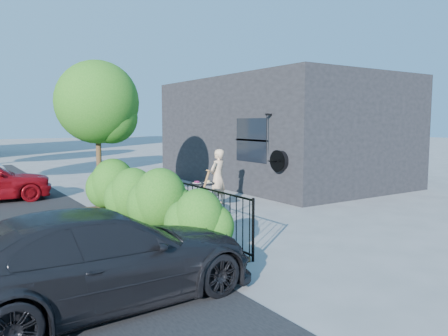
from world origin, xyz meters
TOP-DOWN VIEW (x-y plane):
  - ground at (0.00, 0.00)m, footprint 120.00×120.00m
  - shop_building at (5.50, 4.50)m, footprint 6.22×9.00m
  - fence at (-1.50, 0.00)m, footprint 0.05×6.05m
  - planting_bed at (-2.20, 0.00)m, footprint 1.30×6.00m
  - shrubs at (-2.10, 0.10)m, footprint 1.10×5.60m
  - patio_tree at (-2.24, 2.76)m, footprint 2.20×2.20m
  - cafe_table at (-0.27, 0.79)m, footprint 0.65×0.65m
  - woman at (0.78, 1.69)m, footprint 0.68×0.57m
  - shovel at (-1.26, -0.76)m, footprint 0.48×0.18m
  - car_darkgrey at (-4.22, -3.32)m, footprint 4.44×2.07m

SIDE VIEW (x-z plane):
  - ground at x=0.00m, z-range 0.00..0.00m
  - planting_bed at x=-2.20m, z-range 0.00..0.08m
  - fence at x=-1.50m, z-range 0.01..1.11m
  - cafe_table at x=-0.27m, z-range 0.13..1.01m
  - shovel at x=-1.26m, z-range -0.08..1.30m
  - car_darkgrey at x=-4.22m, z-range 0.00..1.25m
  - shrubs at x=-2.10m, z-range 0.08..1.32m
  - woman at x=0.78m, z-range 0.00..1.61m
  - shop_building at x=5.50m, z-range 0.00..4.00m
  - patio_tree at x=-2.24m, z-range 0.79..4.73m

